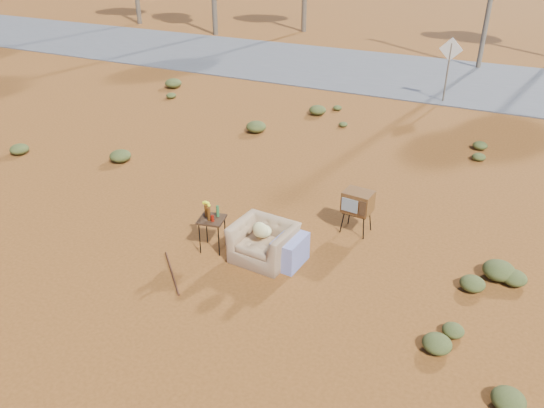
% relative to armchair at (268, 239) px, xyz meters
% --- Properties ---
extents(ground, '(140.00, 140.00, 0.00)m').
position_rel_armchair_xyz_m(ground, '(-0.31, -0.60, -0.45)').
color(ground, brown).
rests_on(ground, ground).
extents(highway, '(140.00, 7.00, 0.04)m').
position_rel_armchair_xyz_m(highway, '(-0.31, 14.40, -0.43)').
color(highway, '#565659').
rests_on(highway, ground).
extents(armchair, '(1.34, 0.83, 0.96)m').
position_rel_armchair_xyz_m(armchair, '(0.00, 0.00, 0.00)').
color(armchair, '#997753').
rests_on(armchair, ground).
extents(tv_unit, '(0.60, 0.51, 0.91)m').
position_rel_armchair_xyz_m(tv_unit, '(1.15, 1.68, 0.23)').
color(tv_unit, black).
rests_on(tv_unit, ground).
extents(side_table, '(0.56, 0.56, 0.96)m').
position_rel_armchair_xyz_m(side_table, '(-1.15, -0.12, 0.26)').
color(side_table, '#372214').
rests_on(side_table, ground).
extents(rusty_bar, '(1.00, 1.01, 0.04)m').
position_rel_armchair_xyz_m(rusty_bar, '(-1.36, -1.16, -0.43)').
color(rusty_bar, '#4B2414').
rests_on(rusty_bar, ground).
extents(road_sign, '(0.78, 0.06, 2.19)m').
position_rel_armchair_xyz_m(road_sign, '(1.19, 11.40, 1.06)').
color(road_sign, brown).
rests_on(road_sign, ground).
extents(scrub_patch, '(17.49, 8.07, 0.33)m').
position_rel_armchair_xyz_m(scrub_patch, '(-1.14, 3.81, -0.31)').
color(scrub_patch, '#434B20').
rests_on(scrub_patch, ground).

